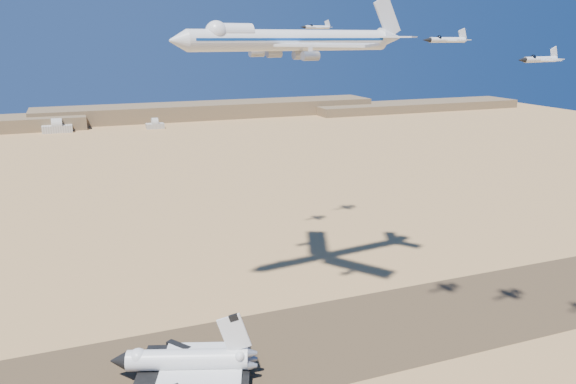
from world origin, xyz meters
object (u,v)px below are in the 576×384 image
object	(u,v)px
shuttle	(187,362)
carrier_747	(286,40)
chase_jet_b	(540,59)
chase_jet_a	(447,40)
chase_jet_e	(279,45)
chase_jet_f	(317,27)

from	to	relation	value
shuttle	carrier_747	bearing A→B (deg)	57.29
shuttle	chase_jet_b	bearing A→B (deg)	3.58
chase_jet_a	chase_jet_b	bearing A→B (deg)	-36.76
chase_jet_b	chase_jet_a	bearing A→B (deg)	139.42
shuttle	chase_jet_a	xyz separation A→B (m)	(72.13, -14.24, 90.48)
carrier_747	chase_jet_a	xyz separation A→B (m)	(27.80, -48.82, 0.26)
chase_jet_e	chase_jet_f	size ratio (longest dim) A/B	0.86
shuttle	chase_jet_f	size ratio (longest dim) A/B	2.65
chase_jet_e	chase_jet_f	distance (m)	24.12
carrier_747	chase_jet_f	size ratio (longest dim) A/B	5.36
chase_jet_a	chase_jet_f	bearing A→B (deg)	77.18
carrier_747	shuttle	bearing A→B (deg)	-148.69
chase_jet_e	shuttle	bearing A→B (deg)	-134.04
shuttle	chase_jet_e	xyz separation A→B (m)	(62.01, 88.24, 87.93)
chase_jet_e	chase_jet_b	bearing A→B (deg)	-83.64
chase_jet_e	chase_jet_f	world-z (taller)	chase_jet_f
chase_jet_a	chase_jet_f	size ratio (longest dim) A/B	0.96
shuttle	chase_jet_e	size ratio (longest dim) A/B	3.09
chase_jet_a	chase_jet_b	world-z (taller)	chase_jet_a
chase_jet_b	chase_jet_e	bearing A→B (deg)	94.35
carrier_747	chase_jet_b	world-z (taller)	carrier_747
chase_jet_a	chase_jet_f	distance (m)	111.78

